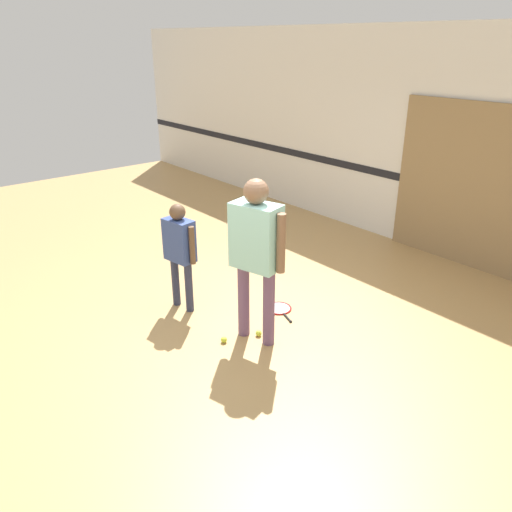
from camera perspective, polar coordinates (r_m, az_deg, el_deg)
name	(u,v)px	position (r m, az deg, el deg)	size (l,w,h in m)	color
ground_plane	(245,330)	(5.62, -1.27, -8.45)	(16.00, 16.00, 0.00)	tan
wall_back	(442,146)	(7.67, 20.47, 11.73)	(16.00, 0.07, 3.20)	silver
wall_panel	(506,195)	(7.28, 26.66, 6.27)	(3.20, 0.05, 2.25)	#93754C
person_instructor	(256,245)	(4.97, 0.00, 1.28)	(0.65, 0.39, 1.77)	#6B4C70
person_student_left	(180,246)	(5.78, -8.73, 1.18)	(0.49, 0.26, 1.30)	#2D334C
racket_spare_on_floor	(279,309)	(6.02, 2.68, -6.04)	(0.53, 0.39, 0.03)	red
tennis_ball_near_instructor	(224,340)	(5.41, -3.69, -9.53)	(0.07, 0.07, 0.07)	#CCE038
tennis_ball_by_spare_racket	(267,298)	(6.20, 1.21, -4.80)	(0.07, 0.07, 0.07)	#CCE038
tennis_ball_stray_left	(259,333)	(5.50, 0.31, -8.82)	(0.07, 0.07, 0.07)	#CCE038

